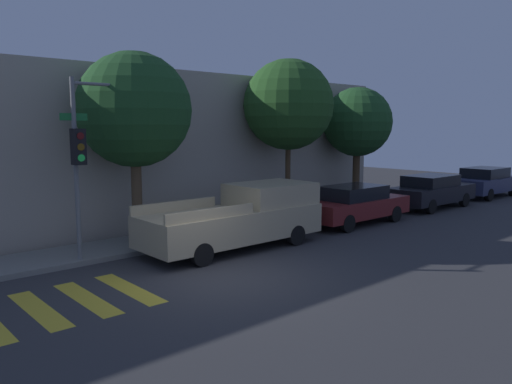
% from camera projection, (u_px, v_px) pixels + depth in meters
% --- Properties ---
extents(ground_plane, '(60.00, 60.00, 0.00)m').
position_uv_depth(ground_plane, '(223.00, 279.00, 11.71)').
color(ground_plane, '#333335').
extents(sidewalk, '(26.00, 2.00, 0.14)m').
position_uv_depth(sidewalk, '(136.00, 245.00, 14.82)').
color(sidewalk, slate).
rests_on(sidewalk, ground).
extents(building_row, '(26.00, 6.00, 5.47)m').
position_uv_depth(building_row, '(74.00, 150.00, 17.74)').
color(building_row, '#A89E8E').
rests_on(building_row, ground).
extents(crosswalk, '(3.33, 2.60, 0.00)m').
position_uv_depth(crosswalk, '(63.00, 304.00, 10.04)').
color(crosswalk, gold).
rests_on(crosswalk, ground).
extents(traffic_light_pole, '(2.39, 0.56, 4.78)m').
position_uv_depth(traffic_light_pole, '(94.00, 138.00, 12.78)').
color(traffic_light_pole, slate).
rests_on(traffic_light_pole, ground).
extents(pickup_truck, '(5.57, 2.02, 1.83)m').
position_uv_depth(pickup_truck, '(241.00, 217.00, 14.68)').
color(pickup_truck, tan).
rests_on(pickup_truck, ground).
extents(sedan_near_corner, '(4.55, 1.78, 1.42)m').
position_uv_depth(sedan_near_corner, '(354.00, 204.00, 18.25)').
color(sedan_near_corner, maroon).
rests_on(sedan_near_corner, ground).
extents(sedan_middle, '(4.68, 1.79, 1.46)m').
position_uv_depth(sedan_middle, '(431.00, 191.00, 21.85)').
color(sedan_middle, black).
rests_on(sedan_middle, ground).
extents(sedan_far_end, '(4.49, 1.82, 1.50)m').
position_uv_depth(sedan_far_end, '(485.00, 182.00, 25.35)').
color(sedan_far_end, '#2D3351').
rests_on(sedan_far_end, ground).
extents(tree_near_corner, '(3.37, 3.37, 5.72)m').
position_uv_depth(tree_near_corner, '(134.00, 110.00, 14.57)').
color(tree_near_corner, brown).
rests_on(tree_near_corner, ground).
extents(tree_midblock, '(3.40, 3.40, 6.07)m').
position_uv_depth(tree_midblock, '(288.00, 105.00, 18.73)').
color(tree_midblock, '#4C3823').
rests_on(tree_midblock, ground).
extents(tree_far_end, '(2.99, 2.99, 5.25)m').
position_uv_depth(tree_far_end, '(357.00, 122.00, 21.61)').
color(tree_far_end, '#4C3823').
rests_on(tree_far_end, ground).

